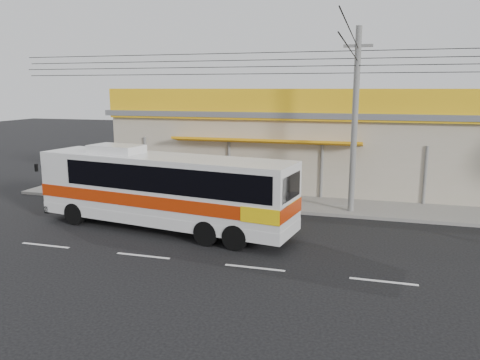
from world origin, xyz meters
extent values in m
plane|color=black|center=(0.00, 0.00, 0.00)|extent=(120.00, 120.00, 0.00)
cube|color=gray|center=(0.00, 6.00, 0.07)|extent=(30.00, 3.20, 0.15)
cube|color=#ABA38A|center=(0.00, 11.60, 2.10)|extent=(22.00, 8.00, 4.20)
cube|color=#52545A|center=(0.00, 11.60, 4.35)|extent=(22.60, 8.60, 0.30)
cube|color=yellow|center=(0.00, 7.48, 4.90)|extent=(22.00, 0.24, 1.60)
cube|color=#A82409|center=(-2.00, 7.45, 4.90)|extent=(9.00, 0.10, 1.20)
cube|color=#167E23|center=(6.50, 7.45, 4.90)|extent=(2.40, 0.10, 1.10)
cube|color=#A82409|center=(-9.00, 7.45, 4.90)|extent=(3.00, 0.10, 1.10)
cube|color=orange|center=(-2.00, 7.30, 3.00)|extent=(10.00, 1.20, 0.37)
cube|color=silver|center=(-4.63, 0.57, 1.73)|extent=(11.17, 3.99, 2.65)
cube|color=#BA2C08|center=(-4.63, 0.57, 1.41)|extent=(11.22, 4.04, 0.50)
cube|color=yellow|center=(0.06, -0.19, 1.41)|extent=(1.81, 2.54, 0.55)
cube|color=black|center=(-4.00, 0.46, 2.33)|extent=(9.37, 3.74, 1.00)
cube|color=black|center=(-9.96, 1.42, 2.14)|extent=(0.46, 2.00, 1.37)
cube|color=silver|center=(-6.88, 0.93, 3.22)|extent=(2.36, 1.61, 0.33)
cylinder|color=black|center=(-8.57, 0.16, 0.47)|extent=(0.98, 0.44, 0.95)
cylinder|color=black|center=(-8.24, 2.19, 0.47)|extent=(0.98, 0.44, 0.95)
cylinder|color=black|center=(-1.10, -1.05, 0.47)|extent=(0.98, 0.44, 0.95)
cylinder|color=black|center=(-0.77, 0.99, 0.47)|extent=(0.98, 0.44, 0.95)
imported|color=maroon|center=(-4.62, 4.70, 0.63)|extent=(1.90, 0.99, 0.95)
imported|color=black|center=(-12.01, 7.11, 0.73)|extent=(1.94, 1.41, 1.16)
cylinder|color=slate|center=(2.64, 5.16, 4.18)|extent=(0.27, 0.27, 8.37)
cube|color=slate|center=(2.64, 5.16, 7.53)|extent=(1.25, 0.13, 0.13)
camera|label=1|loc=(3.48, -16.39, 5.72)|focal=35.00mm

